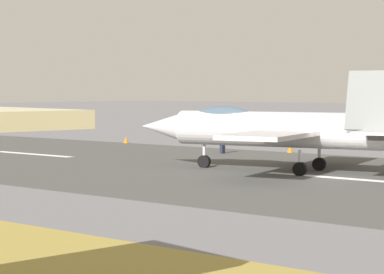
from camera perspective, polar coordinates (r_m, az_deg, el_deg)
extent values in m
plane|color=slate|center=(43.32, 10.14, -2.88)|extent=(400.00, 400.00, 0.00)
cube|color=#454443|center=(43.32, 10.14, -2.86)|extent=(240.00, 26.00, 0.02)
cube|color=white|center=(43.43, 9.88, -2.83)|extent=(8.00, 0.70, 0.00)
cube|color=white|center=(59.14, -11.14, -1.19)|extent=(8.00, 0.70, 0.00)
cylinder|color=#B8B4B5|center=(46.06, 6.21, 0.53)|extent=(12.66, 4.44, 2.00)
cone|color=#B8B4B5|center=(49.39, -2.13, 0.74)|extent=(3.17, 2.24, 1.70)
ellipsoid|color=#3F5160|center=(47.43, 2.25, 1.54)|extent=(3.75, 1.79, 1.10)
cube|color=#B8B4B5|center=(41.90, 5.44, 0.11)|extent=(4.55, 6.73, 0.24)
cube|color=#B8B4B5|center=(49.56, 9.02, 0.59)|extent=(4.55, 6.73, 0.24)
cube|color=#B8B4B5|center=(41.79, 13.21, 0.30)|extent=(2.91, 3.22, 0.16)
cube|color=slate|center=(43.43, 12.50, 2.54)|extent=(2.74, 1.44, 3.14)
cube|color=slate|center=(45.17, 13.10, 2.56)|extent=(2.74, 1.44, 3.14)
cylinder|color=silver|center=(48.13, 0.86, -1.36)|extent=(0.18, 0.18, 1.40)
cylinder|color=black|center=(48.16, 0.86, -1.74)|extent=(0.80, 0.44, 0.76)
cylinder|color=silver|center=(44.05, 7.62, -1.83)|extent=(0.18, 0.18, 1.40)
cylinder|color=black|center=(44.08, 7.61, -2.25)|extent=(0.80, 0.44, 0.76)
cylinder|color=silver|center=(47.05, 8.95, -1.51)|extent=(0.18, 0.18, 1.40)
cylinder|color=black|center=(47.08, 8.95, -1.90)|extent=(0.80, 0.44, 0.76)
cube|color=#1E2338|center=(58.64, 2.16, -0.78)|extent=(0.24, 0.36, 0.84)
cube|color=orange|center=(58.60, 2.16, -0.17)|extent=(0.34, 0.48, 0.57)
sphere|color=tan|center=(58.57, 2.16, 0.25)|extent=(0.22, 0.22, 0.22)
cylinder|color=orange|center=(58.39, 1.95, -0.22)|extent=(0.10, 0.10, 0.54)
cylinder|color=orange|center=(58.81, 2.37, -0.19)|extent=(0.10, 0.10, 0.54)
cone|color=orange|center=(59.89, 6.93, -0.85)|extent=(0.44, 0.44, 0.55)
cone|color=orange|center=(70.17, -4.68, -0.21)|extent=(0.44, 0.44, 0.55)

